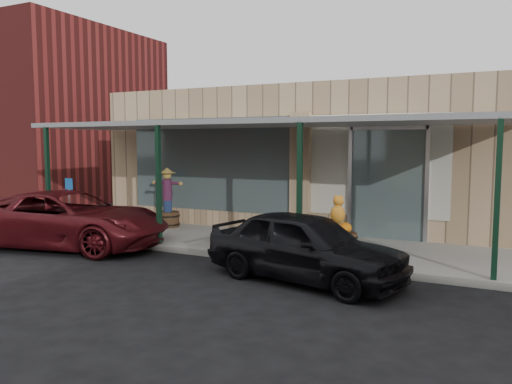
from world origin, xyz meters
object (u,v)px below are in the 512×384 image
at_px(car_maroon, 67,219).
at_px(parked_sedan, 305,246).
at_px(barrel_scarecrow, 168,207).
at_px(handicap_sign, 69,197).
at_px(barrel_pumpkin, 345,239).

bearing_deg(car_maroon, parked_sedan, -104.15).
distance_m(barrel_scarecrow, handicap_sign, 2.69).
distance_m(handicap_sign, parked_sedan, 7.44).
bearing_deg(barrel_pumpkin, handicap_sign, -171.18).
distance_m(barrel_pumpkin, handicap_sign, 7.51).
bearing_deg(parked_sedan, barrel_scarecrow, 72.45).
bearing_deg(barrel_pumpkin, car_maroon, -161.31).
relative_size(barrel_scarecrow, handicap_sign, 1.17).
distance_m(parked_sedan, car_maroon, 6.34).
relative_size(barrel_pumpkin, handicap_sign, 0.45).
height_order(barrel_pumpkin, parked_sedan, parked_sedan).
distance_m(handicap_sign, car_maroon, 1.47).
bearing_deg(handicap_sign, barrel_pumpkin, 16.30).
height_order(barrel_scarecrow, handicap_sign, barrel_scarecrow).
xyz_separation_m(barrel_pumpkin, handicap_sign, (-7.39, -1.15, 0.71)).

